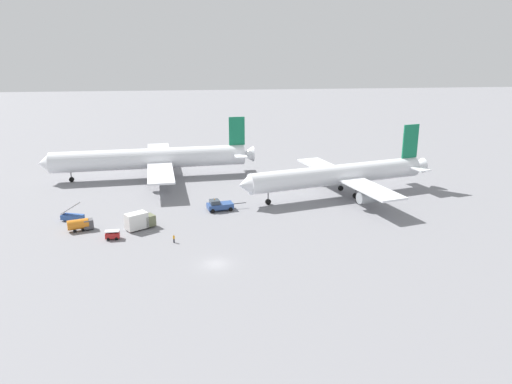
# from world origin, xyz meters

# --- Properties ---
(ground_plane) EXTENTS (600.00, 600.00, 0.00)m
(ground_plane) POSITION_xyz_m (0.00, 0.00, 0.00)
(ground_plane) COLOR gray
(airliner_at_gate_left) EXTENTS (57.30, 46.79, 16.01)m
(airliner_at_gate_left) POSITION_xyz_m (-15.62, 57.16, 5.31)
(airliner_at_gate_left) COLOR white
(airliner_at_gate_left) RESTS_ON ground
(airliner_being_pushed) EXTENTS (49.62, 40.09, 16.18)m
(airliner_being_pushed) POSITION_xyz_m (30.84, 35.67, 5.21)
(airliner_being_pushed) COLOR white
(airliner_being_pushed) RESTS_ON ground
(pushback_tug) EXTENTS (8.98, 4.14, 2.79)m
(pushback_tug) POSITION_xyz_m (1.62, 27.88, 1.18)
(pushback_tug) COLOR #2D4C8C
(pushback_tug) RESTS_ON ground
(gse_fuel_bowser_stubby) EXTENTS (5.24, 3.33, 2.40)m
(gse_fuel_bowser_stubby) POSITION_xyz_m (-26.22, 18.44, 1.33)
(gse_fuel_bowser_stubby) COLOR orange
(gse_fuel_bowser_stubby) RESTS_ON ground
(gse_catering_truck_tall) EXTENTS (6.19, 5.25, 3.50)m
(gse_catering_truck_tall) POSITION_xyz_m (-14.63, 18.08, 1.76)
(gse_catering_truck_tall) COLOR #666B4C
(gse_catering_truck_tall) RESTS_ON ground
(gse_stair_truck_yellow) EXTENTS (4.94, 3.33, 4.06)m
(gse_stair_truck_yellow) POSITION_xyz_m (-29.28, 24.45, 1.03)
(gse_stair_truck_yellow) COLOR #2D5199
(gse_stair_truck_yellow) RESTS_ON ground
(gse_baggage_cart_trailing) EXTENTS (2.81, 1.71, 1.71)m
(gse_baggage_cart_trailing) POSITION_xyz_m (-19.23, 13.21, 0.86)
(gse_baggage_cart_trailing) COLOR red
(gse_baggage_cart_trailing) RESTS_ON ground
(ground_crew_marshaller_foreground) EXTENTS (0.36, 0.36, 1.54)m
(ground_crew_marshaller_foreground) POSITION_xyz_m (-7.51, 10.22, 0.79)
(ground_crew_marshaller_foreground) COLOR black
(ground_crew_marshaller_foreground) RESTS_ON ground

